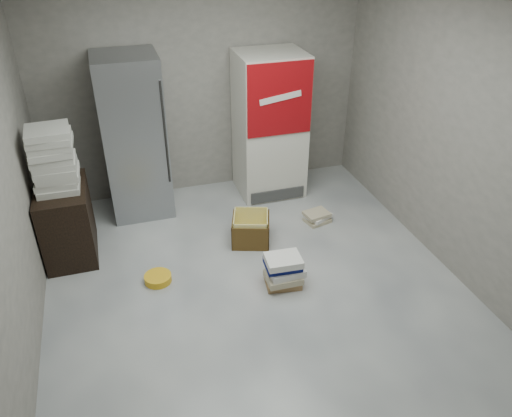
{
  "coord_description": "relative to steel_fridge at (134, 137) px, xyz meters",
  "views": [
    {
      "loc": [
        -1.13,
        -3.39,
        3.24
      ],
      "look_at": [
        0.13,
        0.7,
        0.63
      ],
      "focal_mm": 35.0,
      "sensor_mm": 36.0,
      "label": 1
    }
  ],
  "objects": [
    {
      "name": "coke_cooler",
      "position": [
        1.65,
        -0.01,
        -0.05
      ],
      "size": [
        0.8,
        0.73,
        1.8
      ],
      "color": "silver",
      "rests_on": "ground"
    },
    {
      "name": "bucket_lid",
      "position": [
        -0.02,
        -1.49,
        -0.91
      ],
      "size": [
        0.33,
        0.33,
        0.07
      ],
      "primitive_type": "cylinder",
      "rotation": [
        0.0,
        0.0,
        -0.24
      ],
      "color": "yellow",
      "rests_on": "ground"
    },
    {
      "name": "room_shell",
      "position": [
        0.9,
        -2.13,
        0.85
      ],
      "size": [
        4.04,
        5.04,
        2.82
      ],
      "color": "gray",
      "rests_on": "ground"
    },
    {
      "name": "cardboard_box",
      "position": [
        1.08,
        -1.08,
        -0.81
      ],
      "size": [
        0.52,
        0.52,
        0.33
      ],
      "rotation": [
        0.0,
        0.0,
        -0.32
      ],
      "color": "yellow",
      "rests_on": "ground"
    },
    {
      "name": "phonebook_stack_side",
      "position": [
        1.95,
        -0.93,
        -0.89
      ],
      "size": [
        0.36,
        0.32,
        0.13
      ],
      "rotation": [
        0.0,
        0.0,
        0.3
      ],
      "color": "#BBAD8B",
      "rests_on": "ground"
    },
    {
      "name": "steel_fridge",
      "position": [
        0.0,
        0.0,
        0.0
      ],
      "size": [
        0.7,
        0.72,
        1.9
      ],
      "color": "#97999E",
      "rests_on": "ground"
    },
    {
      "name": "phonebook_stack_main",
      "position": [
        1.17,
        -1.91,
        -0.78
      ],
      "size": [
        0.38,
        0.32,
        0.35
      ],
      "rotation": [
        0.0,
        0.0,
        -0.11
      ],
      "color": "#957046",
      "rests_on": "ground"
    },
    {
      "name": "wood_shelf",
      "position": [
        -0.83,
        -0.73,
        -0.55
      ],
      "size": [
        0.5,
        0.8,
        0.8
      ],
      "primitive_type": "cube",
      "color": "black",
      "rests_on": "ground"
    },
    {
      "name": "supply_box_stack",
      "position": [
        -0.82,
        -0.73,
        0.17
      ],
      "size": [
        0.43,
        0.43,
        0.65
      ],
      "color": "silver",
      "rests_on": "wood_shelf"
    },
    {
      "name": "ground",
      "position": [
        0.9,
        -2.13,
        -0.95
      ],
      "size": [
        5.0,
        5.0,
        0.0
      ],
      "primitive_type": "plane",
      "color": "silver",
      "rests_on": "ground"
    }
  ]
}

